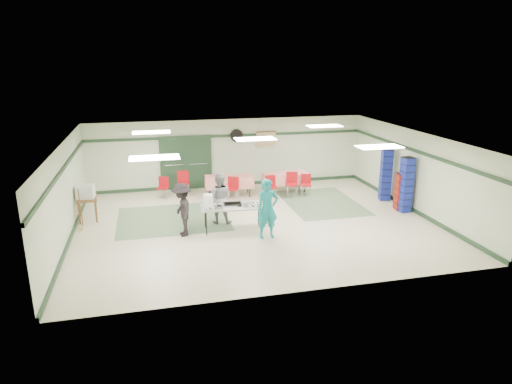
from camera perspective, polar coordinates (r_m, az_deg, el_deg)
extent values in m
plane|color=beige|center=(14.41, -0.09, -3.90)|extent=(11.00, 11.00, 0.00)
plane|color=white|center=(13.70, -0.10, 6.74)|extent=(11.00, 11.00, 0.00)
plane|color=beige|center=(18.29, -3.38, 4.89)|extent=(11.00, 0.00, 11.00)
plane|color=beige|center=(9.90, 5.98, -5.40)|extent=(11.00, 0.00, 11.00)
plane|color=beige|center=(13.85, -22.82, -0.21)|extent=(0.00, 9.00, 9.00)
plane|color=beige|center=(16.14, 19.28, 2.41)|extent=(0.00, 9.00, 9.00)
cube|color=#1F3923|center=(18.13, -3.40, 7.04)|extent=(11.00, 0.06, 0.10)
cube|color=#1F3923|center=(18.56, -3.29, 0.97)|extent=(11.00, 0.06, 0.12)
cube|color=#1F3923|center=(13.67, -23.02, 2.61)|extent=(0.06, 9.00, 0.10)
cube|color=#1F3923|center=(14.24, -22.13, -5.18)|extent=(0.06, 9.00, 0.12)
cube|color=#1F3923|center=(15.98, 19.43, 4.84)|extent=(0.06, 9.00, 0.10)
cube|color=#1F3923|center=(16.47, 18.77, -1.95)|extent=(0.06, 9.00, 0.12)
cube|color=#618360|center=(15.02, -10.33, -3.31)|extent=(3.50, 3.00, 0.01)
cube|color=#618360|center=(16.57, 8.15, -1.30)|extent=(2.50, 3.50, 0.01)
cube|color=gray|center=(18.05, -10.23, 3.52)|extent=(0.90, 0.06, 2.10)
cube|color=gray|center=(18.12, -7.23, 3.71)|extent=(0.90, 0.06, 2.10)
cube|color=#1F3923|center=(18.06, -8.73, 3.60)|extent=(2.00, 0.03, 2.15)
cylinder|color=black|center=(18.15, -2.44, 7.06)|extent=(0.50, 0.10, 0.50)
cube|color=tan|center=(18.45, 1.25, 6.60)|extent=(0.80, 0.02, 0.60)
cube|color=#A4A39F|center=(13.63, -2.88, -1.84)|extent=(1.96, 0.90, 0.04)
cylinder|color=black|center=(13.40, -6.22, -3.97)|extent=(0.04, 0.04, 0.72)
cylinder|color=black|center=(13.58, 0.76, -3.58)|extent=(0.04, 0.04, 0.72)
cylinder|color=black|center=(13.98, -6.38, -3.09)|extent=(0.04, 0.04, 0.72)
cylinder|color=black|center=(14.16, 0.31, -2.74)|extent=(0.04, 0.04, 0.72)
cube|color=silver|center=(13.66, -0.29, -1.64)|extent=(0.64, 0.51, 0.02)
cube|color=silver|center=(13.68, -3.68, -1.64)|extent=(0.60, 0.47, 0.02)
cube|color=silver|center=(13.43, -5.36, -2.03)|extent=(0.58, 0.45, 0.02)
cube|color=black|center=(13.65, -2.92, -1.55)|extent=(0.53, 0.35, 0.08)
cube|color=white|center=(13.46, -6.00, -1.14)|extent=(0.27, 0.25, 0.41)
imported|color=teal|center=(13.02, 1.45, -2.12)|extent=(0.66, 0.46, 1.74)
imported|color=gray|center=(14.25, -4.61, -0.76)|extent=(0.94, 0.83, 1.62)
imported|color=black|center=(13.36, -9.22, -2.20)|extent=(0.69, 1.08, 1.58)
cube|color=red|center=(17.55, 3.70, 2.34)|extent=(1.75, 0.86, 0.05)
cube|color=red|center=(17.59, 3.69, 1.74)|extent=(1.75, 0.87, 0.40)
cylinder|color=black|center=(17.15, 1.81, 0.72)|extent=(0.04, 0.04, 0.72)
cylinder|color=black|center=(17.65, 6.16, 1.09)|extent=(0.04, 0.04, 0.72)
cylinder|color=black|center=(17.66, 1.21, 1.19)|extent=(0.04, 0.04, 0.72)
cylinder|color=black|center=(18.16, 5.44, 1.54)|extent=(0.04, 0.04, 0.72)
cube|color=red|center=(17.04, -3.39, 1.92)|extent=(1.84, 0.92, 0.05)
cube|color=red|center=(17.09, -3.38, 1.30)|extent=(1.84, 0.94, 0.40)
cylinder|color=black|center=(16.81, -5.79, 0.31)|extent=(0.04, 0.04, 0.72)
cylinder|color=black|center=(16.94, -0.78, 0.52)|extent=(0.04, 0.04, 0.72)
cylinder|color=black|center=(17.38, -5.89, 0.85)|extent=(0.04, 0.04, 0.72)
cylinder|color=black|center=(17.50, -1.04, 1.05)|extent=(0.04, 0.04, 0.72)
cube|color=#B20E0F|center=(17.04, 4.54, 0.94)|extent=(0.51, 0.51, 0.04)
cube|color=#B20E0F|center=(17.16, 4.50, 1.86)|extent=(0.42, 0.14, 0.42)
cylinder|color=silver|center=(16.93, 3.99, -0.01)|extent=(0.02, 0.02, 0.45)
cylinder|color=silver|center=(16.96, 5.13, -0.01)|extent=(0.02, 0.02, 0.45)
cylinder|color=silver|center=(17.25, 3.91, 0.31)|extent=(0.02, 0.02, 0.45)
cylinder|color=silver|center=(17.28, 5.04, 0.31)|extent=(0.02, 0.02, 0.45)
cube|color=#B20E0F|center=(16.82, 1.92, 0.63)|extent=(0.40, 0.40, 0.04)
cube|color=#B20E0F|center=(16.93, 1.79, 1.48)|extent=(0.39, 0.06, 0.39)
cylinder|color=silver|center=(16.71, 1.51, -0.27)|extent=(0.02, 0.02, 0.41)
cylinder|color=silver|center=(16.78, 2.54, -0.21)|extent=(0.02, 0.02, 0.41)
cylinder|color=silver|center=(17.00, 1.28, 0.02)|extent=(0.02, 0.02, 0.41)
cylinder|color=silver|center=(17.06, 2.30, 0.08)|extent=(0.02, 0.02, 0.41)
cube|color=#B20E0F|center=(17.22, 6.27, 0.88)|extent=(0.47, 0.47, 0.04)
cube|color=#B20E0F|center=(17.33, 6.26, 1.68)|extent=(0.37, 0.14, 0.38)
cylinder|color=silver|center=(17.13, 5.77, 0.05)|extent=(0.02, 0.02, 0.39)
cylinder|color=silver|center=(17.15, 6.77, 0.04)|extent=(0.02, 0.02, 0.39)
cylinder|color=silver|center=(17.42, 5.72, 0.33)|extent=(0.02, 0.02, 0.39)
cylinder|color=silver|center=(17.44, 6.71, 0.32)|extent=(0.02, 0.02, 0.39)
cube|color=#B20E0F|center=(16.50, -2.96, 0.37)|extent=(0.53, 0.53, 0.04)
cube|color=#B20E0F|center=(16.62, -2.83, 1.27)|extent=(0.39, 0.20, 0.40)
cylinder|color=silver|center=(16.46, -3.61, -0.53)|extent=(0.02, 0.02, 0.42)
cylinder|color=silver|center=(16.39, -2.52, -0.59)|extent=(0.02, 0.02, 0.42)
cylinder|color=silver|center=(16.76, -3.36, -0.22)|extent=(0.02, 0.02, 0.42)
cylinder|color=silver|center=(16.69, -2.28, -0.27)|extent=(0.02, 0.02, 0.42)
cube|color=#B20E0F|center=(17.30, -9.05, 1.04)|extent=(0.45, 0.45, 0.04)
cube|color=#B20E0F|center=(17.42, -9.12, 1.96)|extent=(0.43, 0.06, 0.43)
cylinder|color=silver|center=(17.19, -9.56, 0.07)|extent=(0.02, 0.02, 0.45)
cylinder|color=silver|center=(17.21, -8.42, 0.13)|extent=(0.02, 0.02, 0.45)
cylinder|color=silver|center=(17.52, -9.61, 0.38)|extent=(0.02, 0.02, 0.45)
cylinder|color=silver|center=(17.54, -8.48, 0.44)|extent=(0.02, 0.02, 0.45)
cube|color=#B20E0F|center=(17.09, -11.59, 0.49)|extent=(0.48, 0.48, 0.04)
cube|color=#B20E0F|center=(17.19, -11.46, 1.31)|extent=(0.37, 0.16, 0.37)
cylinder|color=silver|center=(17.05, -12.17, -0.32)|extent=(0.02, 0.02, 0.39)
cylinder|color=silver|center=(16.96, -11.21, -0.35)|extent=(0.02, 0.02, 0.39)
cylinder|color=silver|center=(17.33, -11.87, -0.04)|extent=(0.02, 0.02, 0.39)
cylinder|color=silver|center=(17.24, -10.93, -0.07)|extent=(0.02, 0.02, 0.39)
cube|color=navy|center=(17.11, 15.91, 2.07)|extent=(0.44, 0.44, 1.89)
cube|color=maroon|center=(16.24, 17.76, 0.03)|extent=(0.46, 0.46, 1.28)
cube|color=navy|center=(15.99, 18.24, 0.86)|extent=(0.39, 0.39, 1.88)
cube|color=brown|center=(15.49, -20.42, -0.70)|extent=(0.71, 1.01, 0.05)
cube|color=brown|center=(15.23, -21.22, -2.53)|extent=(0.05, 0.05, 0.70)
cube|color=brown|center=(15.21, -19.38, -2.36)|extent=(0.05, 0.05, 0.70)
cube|color=brown|center=(15.98, -21.16, -1.66)|extent=(0.05, 0.05, 0.70)
cube|color=brown|center=(15.96, -19.40, -1.49)|extent=(0.05, 0.05, 0.70)
cube|color=silver|center=(15.35, -20.54, 0.05)|extent=(0.55, 0.49, 0.41)
cylinder|color=brown|center=(14.68, -21.08, -1.93)|extent=(0.08, 0.21, 1.27)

